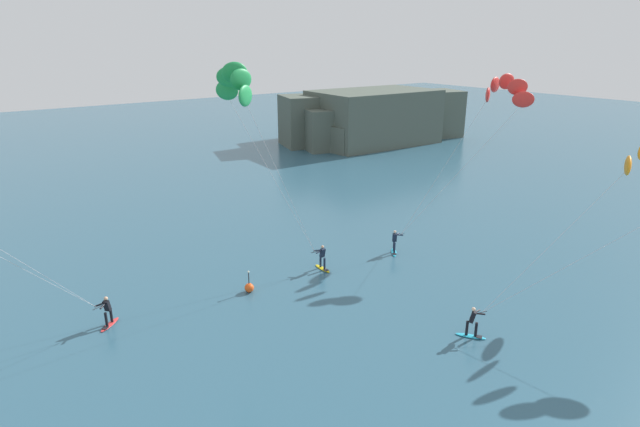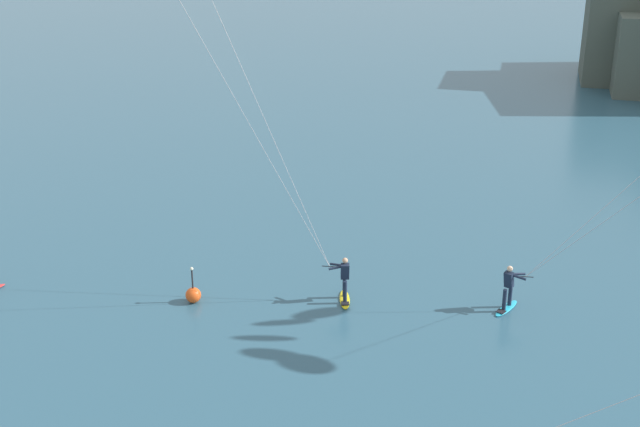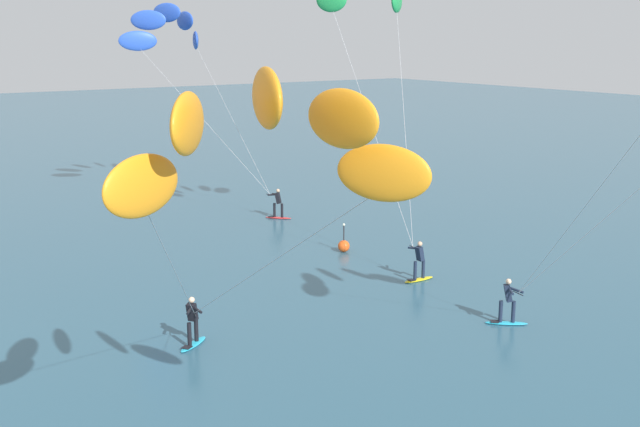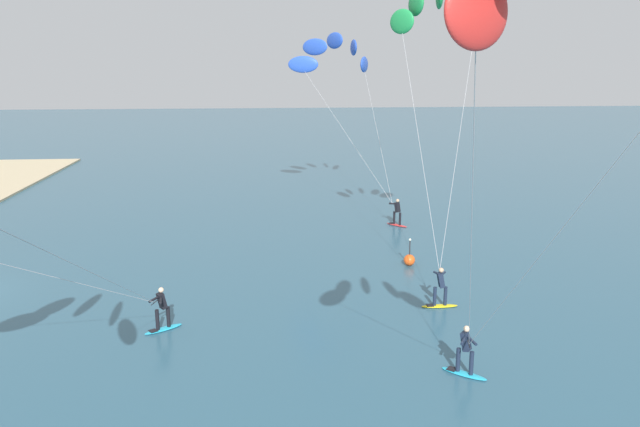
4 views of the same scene
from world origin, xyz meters
name	(u,v)px [view 4 (image 4 of 4)]	position (x,y,z in m)	size (l,w,h in m)	color
kitesurfer_mid_water	(336,58)	(-17.07, 18.75, 10.12)	(9.80, 7.00, 11.82)	red
kitesurfer_far_out	(439,22)	(-1.97, 21.52, 11.48)	(6.33, 4.43, 13.15)	yellow
kitesurfer_downwind	(588,11)	(16.98, 18.37, 10.38)	(10.38, 4.55, 11.99)	#23ADD1
marker_buoy	(409,260)	(-2.46, 20.67, 0.30)	(0.56, 0.56, 1.38)	#EA5119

